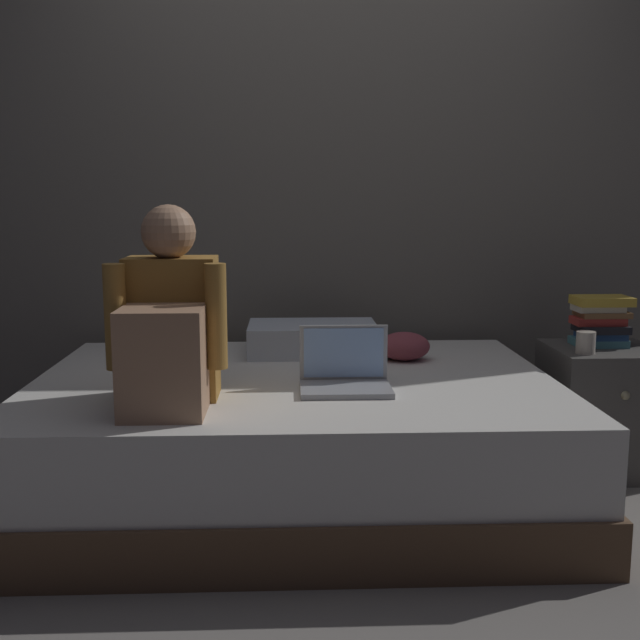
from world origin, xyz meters
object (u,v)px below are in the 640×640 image
at_px(laptop, 345,374).
at_px(pillow, 312,338).
at_px(clothes_pile, 385,346).
at_px(bed, 295,437).
at_px(nightstand, 601,409).
at_px(person_sitting, 169,329).
at_px(book_stack, 600,321).
at_px(mug, 586,343).

bearing_deg(laptop, pillow, 98.24).
bearing_deg(clothes_pile, bed, -140.85).
bearing_deg(nightstand, clothes_pile, 174.48).
distance_m(nightstand, person_sitting, 1.87).
xyz_separation_m(bed, person_sitting, (-0.41, -0.37, 0.49)).
relative_size(nightstand, laptop, 1.66).
xyz_separation_m(book_stack, mug, (-0.12, -0.16, -0.06)).
distance_m(pillow, mug, 1.14).
relative_size(bed, mug, 22.22).
bearing_deg(person_sitting, pillow, 58.89).
height_order(book_stack, clothes_pile, book_stack).
distance_m(person_sitting, clothes_pile, 1.08).
relative_size(nightstand, book_stack, 2.29).
height_order(person_sitting, pillow, person_sitting).
height_order(bed, person_sitting, person_sitting).
relative_size(bed, clothes_pile, 5.76).
bearing_deg(bed, mug, 5.32).
bearing_deg(laptop, mug, 17.44).
height_order(pillow, clothes_pile, pillow).
distance_m(laptop, book_stack, 1.21).
distance_m(bed, nightstand, 1.32).
relative_size(person_sitting, mug, 7.28).
relative_size(nightstand, person_sitting, 0.81).
distance_m(person_sitting, laptop, 0.65).
bearing_deg(clothes_pile, mug, -14.91).
height_order(nightstand, clothes_pile, clothes_pile).
distance_m(nightstand, book_stack, 0.37).
bearing_deg(nightstand, bed, -170.02).
xyz_separation_m(nightstand, laptop, (-1.12, -0.43, 0.26)).
height_order(nightstand, person_sitting, person_sitting).
bearing_deg(pillow, laptop, -81.76).
bearing_deg(book_stack, mug, -127.16).
distance_m(bed, mug, 1.22).
distance_m(laptop, clothes_pile, 0.56).
relative_size(person_sitting, laptop, 2.05).
distance_m(book_stack, mug, 0.21).
xyz_separation_m(bed, pillow, (0.08, 0.45, 0.30)).
relative_size(bed, pillow, 3.57).
bearing_deg(person_sitting, bed, 42.05).
distance_m(pillow, clothes_pile, 0.33).
bearing_deg(person_sitting, mug, 16.95).
xyz_separation_m(bed, mug, (1.17, 0.11, 0.34)).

